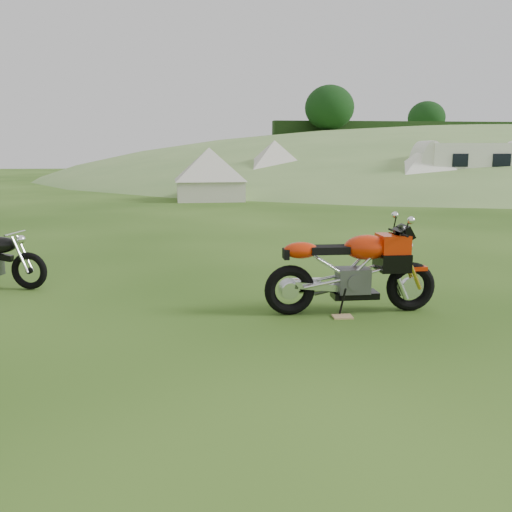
{
  "coord_description": "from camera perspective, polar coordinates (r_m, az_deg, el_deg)",
  "views": [
    {
      "loc": [
        -0.87,
        -5.45,
        2.09
      ],
      "look_at": [
        -0.16,
        0.4,
        0.98
      ],
      "focal_mm": 40.0,
      "sensor_mm": 36.0,
      "label": 1
    }
  ],
  "objects": [
    {
      "name": "hedgerow",
      "position": [
        51.86,
        21.96,
        7.56
      ],
      "size": [
        36.0,
        1.2,
        8.6
      ],
      "primitive_type": null,
      "color": "black",
      "rests_on": "ground"
    },
    {
      "name": "ground",
      "position": [
        5.91,
        2.08,
        -10.11
      ],
      "size": [
        120.0,
        120.0,
        0.0
      ],
      "primitive_type": "plane",
      "color": "#203F0D",
      "rests_on": "ground"
    },
    {
      "name": "plywood_board",
      "position": [
        7.32,
        8.64,
        -6.01
      ],
      "size": [
        0.25,
        0.2,
        0.02
      ],
      "primitive_type": "cube",
      "rotation": [
        0.0,
        0.0,
        -0.03
      ],
      "color": "tan",
      "rests_on": "ground"
    },
    {
      "name": "tent_left",
      "position": [
        24.04,
        -4.68,
        8.39
      ],
      "size": [
        2.77,
        2.77,
        2.34
      ],
      "primitive_type": null,
      "rotation": [
        0.0,
        0.0,
        0.03
      ],
      "color": "beige",
      "rests_on": "ground"
    },
    {
      "name": "tent_mid",
      "position": [
        28.54,
        1.86,
        9.0
      ],
      "size": [
        3.18,
        3.18,
        2.57
      ],
      "primitive_type": null,
      "rotation": [
        0.0,
        0.0,
        0.07
      ],
      "color": "silver",
      "rests_on": "ground"
    },
    {
      "name": "hillside",
      "position": [
        51.86,
        21.96,
        7.56
      ],
      "size": [
        80.0,
        64.0,
        8.0
      ],
      "primitive_type": "ellipsoid",
      "color": "#658F48",
      "rests_on": "ground"
    },
    {
      "name": "sport_motorcycle",
      "position": [
        7.41,
        9.54,
        -0.79
      ],
      "size": [
        2.14,
        0.54,
        1.29
      ],
      "primitive_type": null,
      "rotation": [
        0.0,
        0.0,
        -0.0
      ],
      "color": "red",
      "rests_on": "ground"
    },
    {
      "name": "tent_right",
      "position": [
        26.1,
        16.53,
        8.23
      ],
      "size": [
        2.98,
        2.98,
        2.4
      ],
      "primitive_type": null,
      "rotation": [
        0.0,
        0.0,
        -0.08
      ],
      "color": "white",
      "rests_on": "ground"
    },
    {
      "name": "caravan",
      "position": [
        27.01,
        20.83,
        8.06
      ],
      "size": [
        5.34,
        2.8,
        2.4
      ],
      "primitive_type": null,
      "rotation": [
        0.0,
        0.0,
        -0.1
      ],
      "color": "white",
      "rests_on": "ground"
    }
  ]
}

